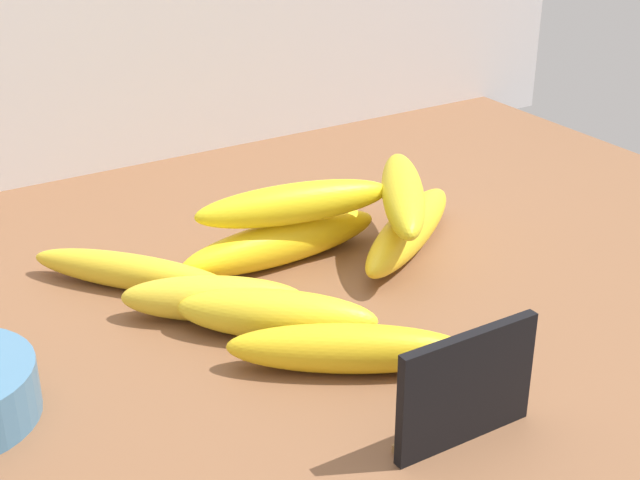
{
  "coord_description": "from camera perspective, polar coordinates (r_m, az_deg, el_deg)",
  "views": [
    {
      "loc": [
        -34.87,
        -61.74,
        42.23
      ],
      "look_at": [
        2.79,
        -0.46,
        8.0
      ],
      "focal_mm": 51.53,
      "sensor_mm": 36.0,
      "label": 1
    }
  ],
  "objects": [
    {
      "name": "banana_6",
      "position": [
        0.89,
        5.53,
        0.62
      ],
      "size": [
        19.18,
        14.82,
        4.06
      ],
      "primitive_type": "ellipsoid",
      "rotation": [
        0.0,
        0.0,
        0.6
      ],
      "color": "yellow",
      "rests_on": "counter_top"
    },
    {
      "name": "banana_0",
      "position": [
        0.83,
        -11.66,
        -1.94
      ],
      "size": [
        15.13,
        16.98,
        3.24
      ],
      "primitive_type": "ellipsoid",
      "rotation": [
        0.0,
        0.0,
        5.42
      ],
      "color": "yellow",
      "rests_on": "counter_top"
    },
    {
      "name": "banana_1",
      "position": [
        0.7,
        1.7,
        -6.75
      ],
      "size": [
        17.58,
        13.27,
        3.85
      ],
      "primitive_type": "ellipsoid",
      "rotation": [
        0.0,
        0.0,
        5.71
      ],
      "color": "yellow",
      "rests_on": "counter_top"
    },
    {
      "name": "banana_3",
      "position": [
        0.74,
        -2.72,
        -4.66
      ],
      "size": [
        15.26,
        13.75,
        4.15
      ],
      "primitive_type": "ellipsoid",
      "rotation": [
        0.0,
        0.0,
        2.44
      ],
      "color": "yellow",
      "rests_on": "counter_top"
    },
    {
      "name": "banana_8",
      "position": [
        0.87,
        5.16,
        2.88
      ],
      "size": [
        13.59,
        18.23,
        3.94
      ],
      "primitive_type": "ellipsoid",
      "rotation": [
        0.0,
        0.0,
        1.0
      ],
      "color": "gold",
      "rests_on": "banana_6"
    },
    {
      "name": "banana_4",
      "position": [
        0.93,
        0.7,
        1.73
      ],
      "size": [
        14.07,
        12.38,
        3.69
      ],
      "primitive_type": "ellipsoid",
      "rotation": [
        0.0,
        0.0,
        0.68
      ],
      "color": "yellow",
      "rests_on": "counter_top"
    },
    {
      "name": "banana_5",
      "position": [
        0.86,
        -2.39,
        -0.14
      ],
      "size": [
        20.86,
        4.75,
        4.16
      ],
      "primitive_type": "ellipsoid",
      "rotation": [
        0.0,
        0.0,
        3.17
      ],
      "color": "yellow",
      "rests_on": "counter_top"
    },
    {
      "name": "banana_7",
      "position": [
        0.84,
        -1.6,
        2.28
      ],
      "size": [
        19.23,
        7.23,
        3.77
      ],
      "primitive_type": "ellipsoid",
      "rotation": [
        0.0,
        0.0,
        2.95
      ],
      "color": "yellow",
      "rests_on": "banana_5"
    },
    {
      "name": "counter_top",
      "position": [
        0.82,
        -1.84,
        -4.44
      ],
      "size": [
        110.0,
        76.0,
        3.0
      ],
      "primitive_type": "cube",
      "color": "brown",
      "rests_on": "ground"
    },
    {
      "name": "banana_2",
      "position": [
        0.77,
        -6.67,
        -3.62
      ],
      "size": [
        15.08,
        11.61,
        3.89
      ],
      "primitive_type": "ellipsoid",
      "rotation": [
        0.0,
        0.0,
        5.71
      ],
      "color": "yellow",
      "rests_on": "counter_top"
    },
    {
      "name": "chalkboard_sign",
      "position": [
        0.62,
        8.68,
        -9.42
      ],
      "size": [
        11.0,
        1.8,
        8.4
      ],
      "color": "black",
      "rests_on": "counter_top"
    }
  ]
}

